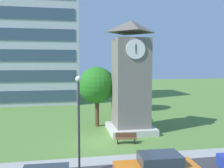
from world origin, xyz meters
TOP-DOWN VIEW (x-y plane):
  - ground_plane at (0.00, 0.00)m, footprint 160.00×160.00m
  - kerb_strip at (0.00, -3.69)m, footprint 120.00×1.60m
  - office_building at (-7.87, 25.06)m, footprint 14.29×10.45m
  - clock_tower at (3.37, 3.15)m, footprint 4.38×4.38m
  - park_bench at (2.06, -0.35)m, footprint 1.86×0.78m
  - street_lamp at (-2.17, -5.53)m, footprint 0.36×0.36m
  - tree_streetside at (0.36, 5.83)m, footprint 3.89×3.89m
  - tree_by_building at (5.68, 13.90)m, footprint 4.76×4.76m
  - parked_car_orange at (2.07, -7.52)m, footprint 4.73×2.11m

SIDE VIEW (x-z plane):
  - ground_plane at x=0.00m, z-range 0.00..0.00m
  - kerb_strip at x=0.00m, z-range 0.00..0.01m
  - park_bench at x=2.06m, z-range 0.02..0.90m
  - parked_car_orange at x=2.07m, z-range 0.02..1.71m
  - street_lamp at x=-2.17m, z-range 0.71..6.75m
  - tree_by_building at x=5.68m, z-range 0.99..7.76m
  - tree_streetside at x=0.36m, z-range 1.24..7.65m
  - clock_tower at x=3.37m, z-range -0.56..10.35m
  - office_building at x=-7.87m, z-range 0.00..25.60m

